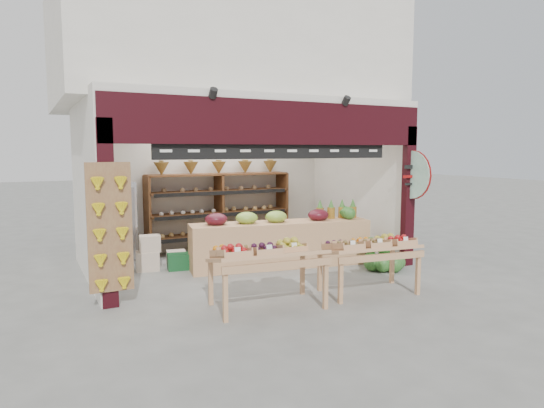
{
  "coord_description": "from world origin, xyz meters",
  "views": [
    {
      "loc": [
        -3.77,
        -8.02,
        2.21
      ],
      "look_at": [
        0.27,
        -0.2,
        1.23
      ],
      "focal_mm": 32.0,
      "sensor_mm": 36.0,
      "label": 1
    }
  ],
  "objects": [
    {
      "name": "ground",
      "position": [
        0.0,
        0.0,
        0.0
      ],
      "size": [
        60.0,
        60.0,
        0.0
      ],
      "primitive_type": "plane",
      "color": "slate",
      "rests_on": "ground"
    },
    {
      "name": "shop_structure",
      "position": [
        0.0,
        1.61,
        3.92
      ],
      "size": [
        6.36,
        5.12,
        5.4
      ],
      "color": "silver",
      "rests_on": "ground"
    },
    {
      "name": "banana_board",
      "position": [
        -2.73,
        -1.17,
        1.12
      ],
      "size": [
        0.6,
        0.15,
        1.8
      ],
      "color": "olive",
      "rests_on": "ground"
    },
    {
      "name": "gift_sign",
      "position": [
        2.75,
        -1.15,
        1.75
      ],
      "size": [
        0.04,
        0.93,
        0.92
      ],
      "color": "silver",
      "rests_on": "ground"
    },
    {
      "name": "back_shelving",
      "position": [
        0.06,
        1.94,
        1.2
      ],
      "size": [
        3.21,
        0.53,
        1.96
      ],
      "color": "brown",
      "rests_on": "ground"
    },
    {
      "name": "refrigerator",
      "position": [
        -2.14,
        1.72,
        0.8
      ],
      "size": [
        0.63,
        0.63,
        1.6
      ],
      "primitive_type": "cube",
      "rotation": [
        0.0,
        0.0,
        -0.02
      ],
      "color": "silver",
      "rests_on": "ground"
    },
    {
      "name": "cardboard_stack",
      "position": [
        -1.54,
        0.81,
        0.24
      ],
      "size": [
        1.02,
        0.74,
        0.65
      ],
      "color": "beige",
      "rests_on": "ground"
    },
    {
      "name": "mid_counter",
      "position": [
        0.54,
        -0.03,
        0.47
      ],
      "size": [
        3.5,
        1.25,
        1.08
      ],
      "color": "tan",
      "rests_on": "ground"
    },
    {
      "name": "display_table_left",
      "position": [
        -0.87,
        -2.03,
        0.77
      ],
      "size": [
        1.65,
        1.03,
        1.0
      ],
      "color": "tan",
      "rests_on": "ground"
    },
    {
      "name": "display_table_right",
      "position": [
        0.94,
        -2.17,
        0.73
      ],
      "size": [
        1.54,
        0.99,
        0.94
      ],
      "color": "tan",
      "rests_on": "ground"
    },
    {
      "name": "watermelon_pile",
      "position": [
        2.11,
        -1.13,
        0.22
      ],
      "size": [
        0.81,
        0.78,
        0.59
      ],
      "color": "#1B501A",
      "rests_on": "ground"
    }
  ]
}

